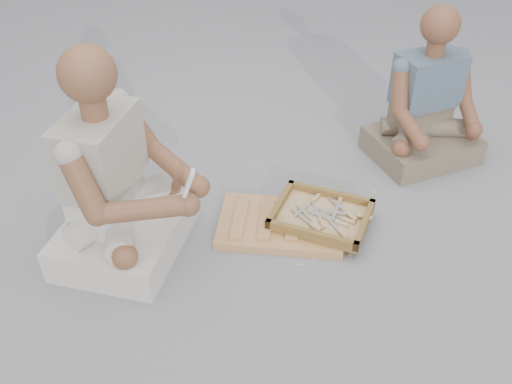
{
  "coord_description": "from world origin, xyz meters",
  "views": [
    {
      "loc": [
        -0.05,
        -1.95,
        1.86
      ],
      "look_at": [
        -0.12,
        0.12,
        0.3
      ],
      "focal_mm": 40.0,
      "sensor_mm": 36.0,
      "label": 1
    }
  ],
  "objects_px": {
    "companion": "(426,111)",
    "tool_tray": "(321,216)",
    "craftsman": "(117,188)",
    "carved_panel": "(281,224)"
  },
  "relations": [
    {
      "from": "tool_tray",
      "to": "craftsman",
      "type": "height_order",
      "value": "craftsman"
    },
    {
      "from": "companion",
      "to": "tool_tray",
      "type": "bearing_deg",
      "value": 22.97
    },
    {
      "from": "craftsman",
      "to": "tool_tray",
      "type": "bearing_deg",
      "value": 112.77
    },
    {
      "from": "carved_panel",
      "to": "companion",
      "type": "xyz_separation_m",
      "value": [
        0.81,
        0.69,
        0.27
      ]
    },
    {
      "from": "tool_tray",
      "to": "companion",
      "type": "bearing_deg",
      "value": 47.69
    },
    {
      "from": "craftsman",
      "to": "companion",
      "type": "height_order",
      "value": "craftsman"
    },
    {
      "from": "carved_panel",
      "to": "craftsman",
      "type": "bearing_deg",
      "value": -168.06
    },
    {
      "from": "carved_panel",
      "to": "companion",
      "type": "relative_size",
      "value": 0.69
    },
    {
      "from": "tool_tray",
      "to": "craftsman",
      "type": "xyz_separation_m",
      "value": [
        -0.94,
        -0.18,
        0.28
      ]
    },
    {
      "from": "tool_tray",
      "to": "companion",
      "type": "distance_m",
      "value": 0.94
    }
  ]
}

